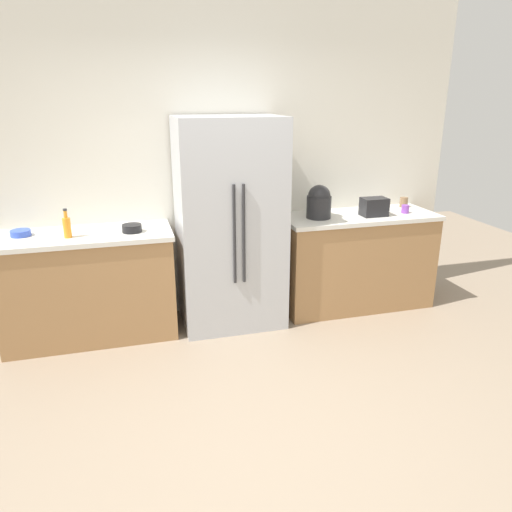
{
  "coord_description": "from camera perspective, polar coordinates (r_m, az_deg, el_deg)",
  "views": [
    {
      "loc": [
        -0.77,
        -2.45,
        2.04
      ],
      "look_at": [
        0.05,
        0.5,
        1.01
      ],
      "focal_mm": 34.17,
      "sensor_mm": 36.0,
      "label": 1
    }
  ],
  "objects": [
    {
      "name": "bowl_a",
      "position": [
        4.39,
        -25.85,
        2.43
      ],
      "size": [
        0.16,
        0.16,
        0.05
      ],
      "primitive_type": "cylinder",
      "color": "blue",
      "rests_on": "counter_left"
    },
    {
      "name": "bottle_a",
      "position": [
        4.18,
        -21.25,
        3.23
      ],
      "size": [
        0.06,
        0.06,
        0.24
      ],
      "color": "orange",
      "rests_on": "counter_left"
    },
    {
      "name": "counter_left",
      "position": [
        4.42,
        -18.92,
        -3.32
      ],
      "size": [
        1.44,
        0.62,
        0.94
      ],
      "color": "#9E7247",
      "rests_on": "ground_plane"
    },
    {
      "name": "cup_a",
      "position": [
        4.94,
        17.07,
        5.28
      ],
      "size": [
        0.07,
        0.07,
        0.08
      ],
      "primitive_type": "cylinder",
      "color": "purple",
      "rests_on": "counter_right"
    },
    {
      "name": "bowl_b",
      "position": [
        4.2,
        -14.32,
        3.17
      ],
      "size": [
        0.16,
        0.16,
        0.07
      ],
      "primitive_type": "cylinder",
      "color": "black",
      "rests_on": "counter_left"
    },
    {
      "name": "ground_plane",
      "position": [
        3.28,
        1.56,
        -19.96
      ],
      "size": [
        9.92,
        9.92,
        0.0
      ],
      "primitive_type": "plane",
      "color": "gray"
    },
    {
      "name": "rice_cooker",
      "position": [
        4.55,
        7.38,
        6.28
      ],
      "size": [
        0.23,
        0.23,
        0.31
      ],
      "color": "#262628",
      "rests_on": "counter_right"
    },
    {
      "name": "cup_b",
      "position": [
        5.2,
        16.91,
        6.04
      ],
      "size": [
        0.08,
        0.08,
        0.1
      ],
      "primitive_type": "cylinder",
      "color": "brown",
      "rests_on": "counter_right"
    },
    {
      "name": "counter_right",
      "position": [
        4.91,
        11.58,
        -0.49
      ],
      "size": [
        1.5,
        0.62,
        0.94
      ],
      "color": "#9E7247",
      "rests_on": "ground_plane"
    },
    {
      "name": "toaster",
      "position": [
        4.74,
        13.66,
        5.61
      ],
      "size": [
        0.24,
        0.16,
        0.17
      ],
      "primitive_type": "cube",
      "color": "black",
      "rests_on": "counter_right"
    },
    {
      "name": "refrigerator",
      "position": [
        4.33,
        -3.03,
        3.67
      ],
      "size": [
        0.91,
        0.67,
        1.86
      ],
      "color": "#B2B5BA",
      "rests_on": "ground_plane"
    },
    {
      "name": "kitchen_back_panel",
      "position": [
        4.57,
        -5.94,
        12.24
      ],
      "size": [
        4.91,
        0.1,
        3.09
      ],
      "primitive_type": "cube",
      "color": "silver",
      "rests_on": "ground_plane"
    }
  ]
}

